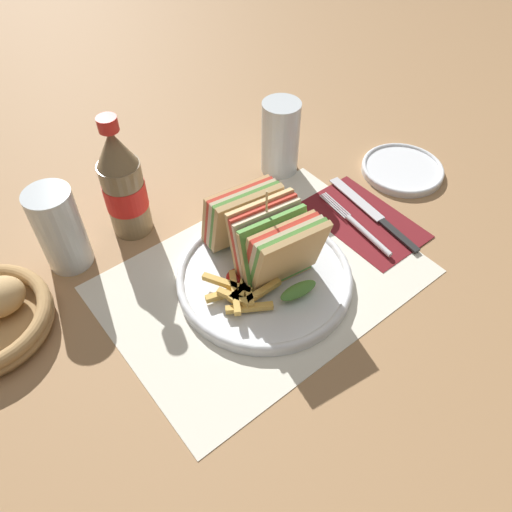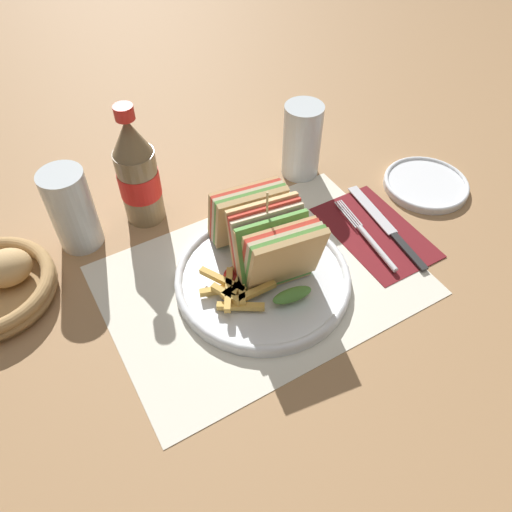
% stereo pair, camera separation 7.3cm
% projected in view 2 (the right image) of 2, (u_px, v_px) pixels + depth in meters
% --- Properties ---
extents(ground_plane, '(4.00, 4.00, 0.00)m').
position_uv_depth(ground_plane, '(249.00, 295.00, 0.73)').
color(ground_plane, '#9E754C').
extents(placemat, '(0.46, 0.32, 0.00)m').
position_uv_depth(placemat, '(262.00, 280.00, 0.75)').
color(placemat, silver).
rests_on(placemat, ground_plane).
extents(plate_main, '(0.26, 0.26, 0.02)m').
position_uv_depth(plate_main, '(263.00, 278.00, 0.74)').
color(plate_main, white).
rests_on(plate_main, ground_plane).
extents(club_sandwich, '(0.12, 0.19, 0.14)m').
position_uv_depth(club_sandwich, '(266.00, 238.00, 0.71)').
color(club_sandwich, tan).
rests_on(club_sandwich, plate_main).
extents(fries_pile, '(0.10, 0.10, 0.02)m').
position_uv_depth(fries_pile, '(236.00, 288.00, 0.70)').
color(fries_pile, gold).
rests_on(fries_pile, plate_main).
extents(ketchup_blob, '(0.03, 0.03, 0.01)m').
position_uv_depth(ketchup_blob, '(234.00, 274.00, 0.72)').
color(ketchup_blob, maroon).
rests_on(ketchup_blob, plate_main).
extents(napkin, '(0.12, 0.20, 0.00)m').
position_uv_depth(napkin, '(375.00, 232.00, 0.82)').
color(napkin, maroon).
rests_on(napkin, ground_plane).
extents(fork, '(0.03, 0.17, 0.01)m').
position_uv_depth(fork, '(371.00, 240.00, 0.79)').
color(fork, silver).
rests_on(fork, napkin).
extents(knife, '(0.04, 0.21, 0.00)m').
position_uv_depth(knife, '(387.00, 226.00, 0.82)').
color(knife, black).
rests_on(knife, napkin).
extents(coke_bottle_near, '(0.07, 0.07, 0.21)m').
position_uv_depth(coke_bottle_near, '(137.00, 173.00, 0.78)').
color(coke_bottle_near, '#7A6647').
rests_on(coke_bottle_near, ground_plane).
extents(glass_near, '(0.07, 0.07, 0.14)m').
position_uv_depth(glass_near, '(302.00, 141.00, 0.87)').
color(glass_near, silver).
rests_on(glass_near, ground_plane).
extents(glass_far, '(0.07, 0.07, 0.14)m').
position_uv_depth(glass_far, '(72.00, 210.00, 0.75)').
color(glass_far, silver).
rests_on(glass_far, ground_plane).
extents(side_saucer, '(0.15, 0.15, 0.01)m').
position_uv_depth(side_saucer, '(426.00, 184.00, 0.89)').
color(side_saucer, white).
rests_on(side_saucer, ground_plane).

